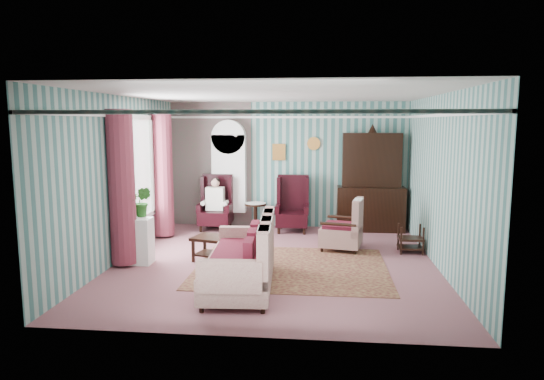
# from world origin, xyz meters

# --- Properties ---
(floor) EXTENTS (6.00, 6.00, 0.00)m
(floor) POSITION_xyz_m (0.00, 0.00, 0.00)
(floor) COLOR #95565B
(floor) RESTS_ON ground
(room_shell) EXTENTS (5.53, 6.02, 2.91)m
(room_shell) POSITION_xyz_m (-0.62, 0.18, 2.01)
(room_shell) COLOR #3C6D69
(room_shell) RESTS_ON ground
(bookcase) EXTENTS (0.80, 0.28, 2.24)m
(bookcase) POSITION_xyz_m (-1.35, 2.84, 1.12)
(bookcase) COLOR silver
(bookcase) RESTS_ON floor
(dresser_hutch) EXTENTS (1.50, 0.56, 2.36)m
(dresser_hutch) POSITION_xyz_m (1.90, 2.72, 1.18)
(dresser_hutch) COLOR black
(dresser_hutch) RESTS_ON floor
(wingback_left) EXTENTS (0.76, 0.80, 1.25)m
(wingback_left) POSITION_xyz_m (-1.60, 2.45, 0.62)
(wingback_left) COLOR black
(wingback_left) RESTS_ON floor
(wingback_right) EXTENTS (0.76, 0.80, 1.25)m
(wingback_right) POSITION_xyz_m (0.15, 2.45, 0.62)
(wingback_right) COLOR black
(wingback_right) RESTS_ON floor
(seated_woman) EXTENTS (0.44, 0.40, 1.18)m
(seated_woman) POSITION_xyz_m (-1.60, 2.45, 0.59)
(seated_woman) COLOR white
(seated_woman) RESTS_ON floor
(round_side_table) EXTENTS (0.50, 0.50, 0.60)m
(round_side_table) POSITION_xyz_m (-0.70, 2.60, 0.30)
(round_side_table) COLOR black
(round_side_table) RESTS_ON floor
(nest_table) EXTENTS (0.45, 0.38, 0.54)m
(nest_table) POSITION_xyz_m (2.47, 0.90, 0.27)
(nest_table) COLOR black
(nest_table) RESTS_ON floor
(plant_stand) EXTENTS (0.55, 0.35, 0.80)m
(plant_stand) POSITION_xyz_m (-2.40, -0.30, 0.40)
(plant_stand) COLOR silver
(plant_stand) RESTS_ON floor
(rug) EXTENTS (3.20, 2.60, 0.01)m
(rug) POSITION_xyz_m (0.30, -0.30, 0.01)
(rug) COLOR #4B2019
(rug) RESTS_ON floor
(sofa) EXTENTS (1.23, 2.20, 1.03)m
(sofa) POSITION_xyz_m (-0.40, -1.38, 0.51)
(sofa) COLOR beige
(sofa) RESTS_ON floor
(floral_armchair) EXTENTS (0.98, 0.98, 0.97)m
(floral_armchair) POSITION_xyz_m (1.18, 0.99, 0.49)
(floral_armchair) COLOR beige
(floral_armchair) RESTS_ON floor
(coffee_table) EXTENTS (1.05, 0.75, 0.43)m
(coffee_table) POSITION_xyz_m (-0.98, -0.03, 0.22)
(coffee_table) COLOR black
(coffee_table) RESTS_ON floor
(potted_plant_a) EXTENTS (0.51, 0.48, 0.45)m
(potted_plant_a) POSITION_xyz_m (-2.47, -0.41, 1.02)
(potted_plant_a) COLOR #195119
(potted_plant_a) RESTS_ON plant_stand
(potted_plant_b) EXTENTS (0.30, 0.24, 0.53)m
(potted_plant_b) POSITION_xyz_m (-2.31, -0.15, 1.06)
(potted_plant_b) COLOR #1B571C
(potted_plant_b) RESTS_ON plant_stand
(potted_plant_c) EXTENTS (0.29, 0.29, 0.43)m
(potted_plant_c) POSITION_xyz_m (-2.50, -0.20, 1.01)
(potted_plant_c) COLOR #174816
(potted_plant_c) RESTS_ON plant_stand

